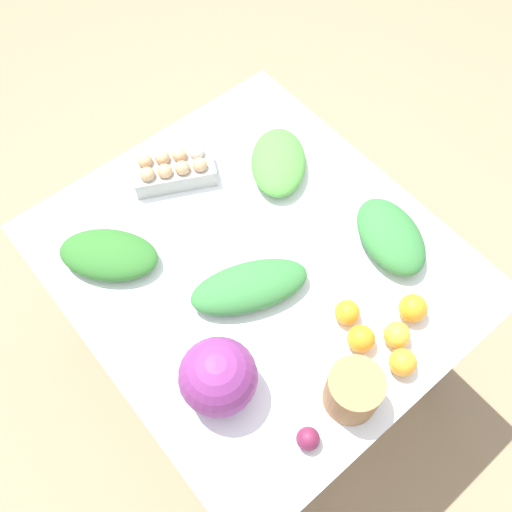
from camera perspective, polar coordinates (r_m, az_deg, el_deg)
The scene contains 15 objects.
ground_plane at distance 2.29m, azimuth 0.00°, elevation -9.84°, with size 8.00×8.00×0.00m, color #937A5B.
dining_table at distance 1.68m, azimuth 0.00°, elevation -2.18°, with size 1.11×0.99×0.77m.
cabbage_purple at distance 1.36m, azimuth -3.81°, elevation -11.95°, with size 0.19×0.19×0.19m, color #7A2D75.
egg_carton at distance 1.73m, azimuth -8.25°, elevation 8.58°, with size 0.21×0.27×0.09m.
paper_bag at distance 1.39m, azimuth 9.69°, elevation -13.15°, with size 0.13×0.13×0.13m, color #997047.
greens_bunch_chard at distance 1.50m, azimuth -0.65°, elevation -3.07°, with size 0.32×0.14×0.08m, color #337538.
greens_bunch_beet_tops at distance 1.62m, azimuth 13.32°, elevation 1.95°, with size 0.26×0.16×0.08m, color #337538.
greens_bunch_dandelion at distance 1.60m, azimuth -14.50°, elevation 0.13°, with size 0.27×0.16×0.07m, color #2D6B28.
greens_bunch_scallion at distance 1.73m, azimuth 2.26°, elevation 9.38°, with size 0.26×0.16×0.07m, color #4C933D.
beet_root at distance 1.39m, azimuth 5.22°, elevation -17.74°, with size 0.06×0.06×0.06m, color maroon.
orange_0 at distance 1.53m, azimuth 15.42°, elevation -5.05°, with size 0.07×0.07×0.07m, color orange.
orange_1 at distance 1.47m, azimuth 14.46°, elevation -10.26°, with size 0.07×0.07×0.07m, color orange.
orange_2 at distance 1.50m, azimuth 9.10°, elevation -5.58°, with size 0.07×0.07×0.07m, color orange.
orange_3 at distance 1.50m, azimuth 13.91°, elevation -7.65°, with size 0.07×0.07×0.07m, color #F9A833.
orange_4 at distance 1.47m, azimuth 10.45°, elevation -8.12°, with size 0.07×0.07×0.07m, color orange.
Camera 1 is at (-0.59, 0.50, 2.16)m, focal length 40.00 mm.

